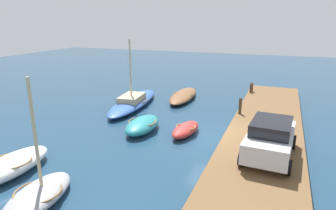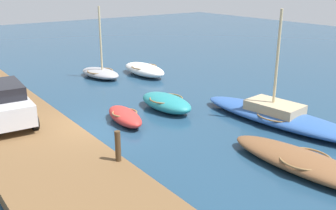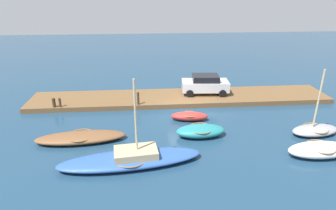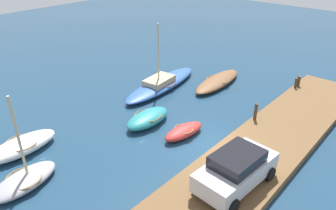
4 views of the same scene
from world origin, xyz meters
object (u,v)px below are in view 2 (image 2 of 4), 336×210
rowboat_grey (100,72)px  sailboat_blue (279,116)px  rowboat_white (144,70)px  mooring_post_west (118,146)px  dinghy_red (125,116)px  parked_car (2,103)px  rowboat_teal (166,102)px  motorboat_brown (305,163)px

rowboat_grey → sailboat_blue: 12.41m
rowboat_white → mooring_post_west: (10.63, -7.88, 0.53)m
dinghy_red → rowboat_grey: rowboat_grey is taller
sailboat_blue → rowboat_white: (-10.93, 0.02, 0.03)m
mooring_post_west → parked_car: parked_car is taller
rowboat_grey → parked_car: 9.57m
sailboat_blue → rowboat_teal: (-4.44, -2.91, 0.02)m
sailboat_blue → parked_car: size_ratio=1.96×
dinghy_red → mooring_post_west: 4.54m
sailboat_blue → parked_car: (-6.15, -9.98, 0.91)m
sailboat_blue → rowboat_teal: sailboat_blue is taller
mooring_post_west → parked_car: 6.23m
rowboat_white → motorboat_brown: (14.23, -2.86, -0.10)m
mooring_post_west → parked_car: bearing=-160.1°
dinghy_red → rowboat_white: (-6.84, 5.45, 0.07)m
rowboat_white → rowboat_teal: rowboat_white is taller
rowboat_grey → parked_car: (5.99, -7.41, 0.94)m
rowboat_teal → mooring_post_west: bearing=-52.4°
motorboat_brown → dinghy_red: bearing=-164.6°
rowboat_white → parked_car: 11.11m
rowboat_white → sailboat_blue: bearing=-1.7°
parked_car → sailboat_blue: bearing=62.5°
motorboat_brown → parked_car: bearing=-146.9°
sailboat_blue → rowboat_white: bearing=173.5°
dinghy_red → mooring_post_west: size_ratio=2.71×
dinghy_red → motorboat_brown: dinghy_red is taller
rowboat_teal → parked_car: parked_car is taller
rowboat_teal → parked_car: 7.32m
dinghy_red → parked_car: (-2.06, -4.55, 0.95)m
dinghy_red → rowboat_teal: size_ratio=0.86×
rowboat_grey → rowboat_white: size_ratio=1.15×
rowboat_teal → parked_car: bearing=-105.9°
dinghy_red → rowboat_teal: bearing=104.7°
sailboat_blue → rowboat_white: size_ratio=2.09×
dinghy_red → sailboat_blue: (4.09, 5.43, 0.05)m
rowboat_grey → parked_car: rowboat_grey is taller
sailboat_blue → mooring_post_west: sailboat_blue is taller
dinghy_red → mooring_post_west: bearing=-26.1°
rowboat_white → motorboat_brown: bearing=-12.9°
rowboat_grey → parked_car: size_ratio=1.08×
rowboat_white → mooring_post_west: 13.24m
rowboat_teal → rowboat_white: bearing=153.4°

